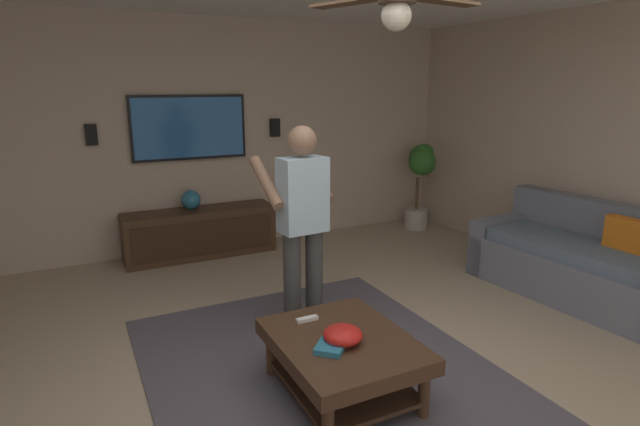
{
  "coord_description": "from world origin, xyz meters",
  "views": [
    {
      "loc": [
        -2.39,
        1.38,
        1.93
      ],
      "look_at": [
        1.06,
        -0.35,
        0.95
      ],
      "focal_mm": 28.44,
      "sensor_mm": 36.0,
      "label": 1
    }
  ],
  "objects_px": {
    "book": "(331,346)",
    "wall_speaker_right": "(91,135)",
    "bowl": "(343,335)",
    "remote_white": "(307,319)",
    "tv": "(189,127)",
    "media_console": "(200,233)",
    "ceiling_fan": "(397,1)",
    "coffee_table": "(342,353)",
    "person_standing": "(302,217)",
    "couch": "(580,263)",
    "vase_round": "(191,200)",
    "wall_speaker_left": "(275,128)",
    "potted_plant_tall": "(421,171)"
  },
  "relations": [
    {
      "from": "vase_round",
      "to": "wall_speaker_right",
      "type": "xyz_separation_m",
      "value": [
        0.2,
        0.96,
        0.76
      ]
    },
    {
      "from": "ceiling_fan",
      "to": "coffee_table",
      "type": "bearing_deg",
      "value": 55.08
    },
    {
      "from": "couch",
      "to": "remote_white",
      "type": "xyz_separation_m",
      "value": [
        -0.09,
        2.86,
        0.09
      ]
    },
    {
      "from": "tv",
      "to": "person_standing",
      "type": "relative_size",
      "value": 0.79
    },
    {
      "from": "media_console",
      "to": "potted_plant_tall",
      "type": "bearing_deg",
      "value": 86.97
    },
    {
      "from": "book",
      "to": "wall_speaker_right",
      "type": "bearing_deg",
      "value": 60.3
    },
    {
      "from": "person_standing",
      "to": "bowl",
      "type": "xyz_separation_m",
      "value": [
        -1.04,
        0.2,
        -0.48
      ]
    },
    {
      "from": "media_console",
      "to": "ceiling_fan",
      "type": "height_order",
      "value": "ceiling_fan"
    },
    {
      "from": "bowl",
      "to": "book",
      "type": "bearing_deg",
      "value": 105.21
    },
    {
      "from": "coffee_table",
      "to": "vase_round",
      "type": "distance_m",
      "value": 3.21
    },
    {
      "from": "coffee_table",
      "to": "person_standing",
      "type": "bearing_deg",
      "value": -9.89
    },
    {
      "from": "wall_speaker_left",
      "to": "tv",
      "type": "bearing_deg",
      "value": 90.72
    },
    {
      "from": "person_standing",
      "to": "wall_speaker_right",
      "type": "xyz_separation_m",
      "value": [
        2.41,
        1.34,
        0.49
      ]
    },
    {
      "from": "vase_round",
      "to": "potted_plant_tall",
      "type": "bearing_deg",
      "value": -93.96
    },
    {
      "from": "potted_plant_tall",
      "to": "bowl",
      "type": "bearing_deg",
      "value": 136.31
    },
    {
      "from": "media_console",
      "to": "wall_speaker_right",
      "type": "bearing_deg",
      "value": -103.86
    },
    {
      "from": "potted_plant_tall",
      "to": "ceiling_fan",
      "type": "distance_m",
      "value": 4.38
    },
    {
      "from": "tv",
      "to": "potted_plant_tall",
      "type": "relative_size",
      "value": 1.12
    },
    {
      "from": "media_console",
      "to": "remote_white",
      "type": "bearing_deg",
      "value": 0.77
    },
    {
      "from": "person_standing",
      "to": "ceiling_fan",
      "type": "height_order",
      "value": "ceiling_fan"
    },
    {
      "from": "bowl",
      "to": "wall_speaker_left",
      "type": "relative_size",
      "value": 1.1
    },
    {
      "from": "book",
      "to": "wall_speaker_right",
      "type": "distance_m",
      "value": 3.76
    },
    {
      "from": "coffee_table",
      "to": "tv",
      "type": "relative_size",
      "value": 0.77
    },
    {
      "from": "tv",
      "to": "remote_white",
      "type": "bearing_deg",
      "value": 0.71
    },
    {
      "from": "person_standing",
      "to": "bowl",
      "type": "relative_size",
      "value": 6.75
    },
    {
      "from": "potted_plant_tall",
      "to": "ceiling_fan",
      "type": "bearing_deg",
      "value": 139.72
    },
    {
      "from": "book",
      "to": "ceiling_fan",
      "type": "relative_size",
      "value": 0.18
    },
    {
      "from": "person_standing",
      "to": "vase_round",
      "type": "height_order",
      "value": "person_standing"
    },
    {
      "from": "couch",
      "to": "tv",
      "type": "xyz_separation_m",
      "value": [
        2.98,
        2.9,
        1.14
      ]
    },
    {
      "from": "couch",
      "to": "vase_round",
      "type": "bearing_deg",
      "value": -47.57
    },
    {
      "from": "coffee_table",
      "to": "wall_speaker_right",
      "type": "height_order",
      "value": "wall_speaker_right"
    },
    {
      "from": "tv",
      "to": "book",
      "type": "height_order",
      "value": "tv"
    },
    {
      "from": "person_standing",
      "to": "wall_speaker_left",
      "type": "height_order",
      "value": "person_standing"
    },
    {
      "from": "couch",
      "to": "tv",
      "type": "bearing_deg",
      "value": -50.13
    },
    {
      "from": "potted_plant_tall",
      "to": "ceiling_fan",
      "type": "height_order",
      "value": "ceiling_fan"
    },
    {
      "from": "book",
      "to": "vase_round",
      "type": "xyz_separation_m",
      "value": [
        3.27,
        0.08,
        0.24
      ]
    },
    {
      "from": "couch",
      "to": "vase_round",
      "type": "distance_m",
      "value": 4.09
    },
    {
      "from": "media_console",
      "to": "potted_plant_tall",
      "type": "height_order",
      "value": "potted_plant_tall"
    },
    {
      "from": "coffee_table",
      "to": "remote_white",
      "type": "height_order",
      "value": "remote_white"
    },
    {
      "from": "vase_round",
      "to": "wall_speaker_right",
      "type": "relative_size",
      "value": 1.0
    },
    {
      "from": "book",
      "to": "wall_speaker_right",
      "type": "height_order",
      "value": "wall_speaker_right"
    },
    {
      "from": "couch",
      "to": "book",
      "type": "height_order",
      "value": "couch"
    },
    {
      "from": "couch",
      "to": "coffee_table",
      "type": "xyz_separation_m",
      "value": [
        -0.4,
        2.76,
        -0.02
      ]
    },
    {
      "from": "bowl",
      "to": "media_console",
      "type": "bearing_deg",
      "value": 1.87
    },
    {
      "from": "potted_plant_tall",
      "to": "wall_speaker_right",
      "type": "relative_size",
      "value": 5.29
    },
    {
      "from": "bowl",
      "to": "wall_speaker_right",
      "type": "xyz_separation_m",
      "value": [
        3.45,
        1.13,
        0.97
      ]
    },
    {
      "from": "couch",
      "to": "bowl",
      "type": "xyz_separation_m",
      "value": [
        -0.46,
        2.79,
        0.14
      ]
    },
    {
      "from": "remote_white",
      "to": "wall_speaker_right",
      "type": "height_order",
      "value": "wall_speaker_right"
    },
    {
      "from": "vase_round",
      "to": "couch",
      "type": "bearing_deg",
      "value": -133.22
    },
    {
      "from": "wall_speaker_right",
      "to": "bowl",
      "type": "bearing_deg",
      "value": -161.8
    }
  ]
}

